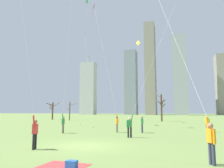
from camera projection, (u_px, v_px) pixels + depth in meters
ground_plane at (84, 146)px, 13.09m from camera, size 400.00×400.00×0.00m
kite_flyer_midfield_left_purple at (26, 55)px, 11.08m from camera, size 1.61×6.97×19.72m
kite_flyer_foreground_right_teal at (144, 88)px, 17.86m from camera, size 8.42×3.78×21.95m
kite_flyer_midfield_right_white at (64, 103)px, 20.07m from camera, size 4.16×6.68×15.17m
kite_flyer_far_back_blue at (190, 86)px, 9.90m from camera, size 5.11×8.33×19.02m
kite_flyer_midfield_center_red at (113, 102)px, 22.68m from camera, size 5.11×6.06×17.06m
bystander_watching_nearby at (207, 123)px, 21.72m from camera, size 0.50×0.28×1.62m
bystander_far_off_by_trees at (142, 123)px, 21.15m from camera, size 0.30×0.49×1.62m
distant_kite_drifting_right_orange at (85, 39)px, 33.57m from camera, size 3.26×4.04×14.90m
distant_kite_low_near_trees_yellow at (139, 50)px, 38.31m from camera, size 3.41×1.31×14.76m
distant_kite_drifting_left_green at (87, 8)px, 43.41m from camera, size 2.48×7.84×25.12m
picnic_spot at (68, 165)px, 7.95m from camera, size 1.89×1.51×0.31m
bare_tree_left_of_center at (70, 110)px, 50.70m from camera, size 2.93×2.26×4.35m
bare_tree_leftmost at (52, 110)px, 56.00m from camera, size 2.62×2.96×4.42m
bare_tree_center at (161, 106)px, 46.45m from camera, size 2.40×2.82×6.00m
skyline_squat_block at (224, 84)px, 132.70m from camera, size 8.56×10.44×37.17m
skyline_wide_slab at (150, 68)px, 137.09m from camera, size 6.29×10.86×58.41m
skyline_slender_spire at (88, 88)px, 151.64m from camera, size 10.36×6.49×41.93m
skyline_mid_tower_left at (131, 82)px, 148.79m from camera, size 7.95×8.52×44.09m
skyline_tall_tower at (180, 74)px, 127.95m from camera, size 8.19×7.35×48.09m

